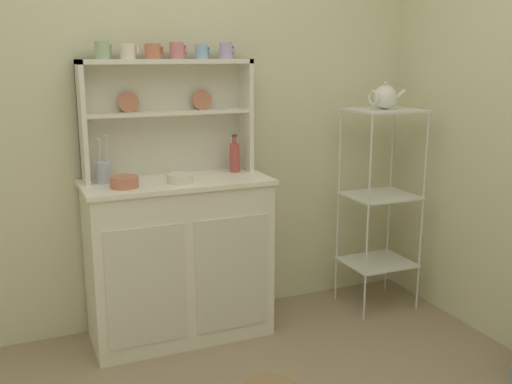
{
  "coord_description": "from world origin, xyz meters",
  "views": [
    {
      "loc": [
        -0.77,
        -1.6,
        1.53
      ],
      "look_at": [
        0.39,
        1.12,
        0.84
      ],
      "focal_mm": 41.57,
      "sensor_mm": 36.0,
      "label": 1
    }
  ],
  "objects_px": {
    "hutch_cabinet": "(179,257)",
    "cup_sage_0": "(103,50)",
    "jam_bottle": "(235,157)",
    "utensil_jar": "(103,172)",
    "bowl_mixing_large": "(124,182)",
    "bakers_rack": "(380,189)",
    "porcelain_teapot": "(385,97)",
    "hutch_shelf_unit": "(166,108)"
  },
  "relations": [
    {
      "from": "hutch_cabinet",
      "to": "jam_bottle",
      "type": "relative_size",
      "value": 4.68
    },
    {
      "from": "bowl_mixing_large",
      "to": "jam_bottle",
      "type": "distance_m",
      "value": 0.67
    },
    {
      "from": "bakers_rack",
      "to": "bowl_mixing_large",
      "type": "height_order",
      "value": "bakers_rack"
    },
    {
      "from": "hutch_cabinet",
      "to": "jam_bottle",
      "type": "bearing_deg",
      "value": 13.4
    },
    {
      "from": "bowl_mixing_large",
      "to": "porcelain_teapot",
      "type": "height_order",
      "value": "porcelain_teapot"
    },
    {
      "from": "utensil_jar",
      "to": "porcelain_teapot",
      "type": "xyz_separation_m",
      "value": [
        1.6,
        -0.16,
        0.35
      ]
    },
    {
      "from": "bakers_rack",
      "to": "bowl_mixing_large",
      "type": "xyz_separation_m",
      "value": [
        -1.52,
        0.01,
        0.17
      ]
    },
    {
      "from": "utensil_jar",
      "to": "hutch_cabinet",
      "type": "bearing_deg",
      "value": -12.21
    },
    {
      "from": "bowl_mixing_large",
      "to": "utensil_jar",
      "type": "xyz_separation_m",
      "value": [
        -0.08,
        0.15,
        0.03
      ]
    },
    {
      "from": "jam_bottle",
      "to": "bakers_rack",
      "type": "bearing_deg",
      "value": -10.75
    },
    {
      "from": "jam_bottle",
      "to": "utensil_jar",
      "type": "height_order",
      "value": "utensil_jar"
    },
    {
      "from": "porcelain_teapot",
      "to": "hutch_shelf_unit",
      "type": "bearing_deg",
      "value": 168.93
    },
    {
      "from": "hutch_cabinet",
      "to": "porcelain_teapot",
      "type": "distance_m",
      "value": 1.49
    },
    {
      "from": "hutch_shelf_unit",
      "to": "jam_bottle",
      "type": "bearing_deg",
      "value": -11.79
    },
    {
      "from": "hutch_shelf_unit",
      "to": "bowl_mixing_large",
      "type": "relative_size",
      "value": 6.49
    },
    {
      "from": "bowl_mixing_large",
      "to": "jam_bottle",
      "type": "relative_size",
      "value": 0.67
    },
    {
      "from": "hutch_shelf_unit",
      "to": "utensil_jar",
      "type": "bearing_deg",
      "value": -167.02
    },
    {
      "from": "cup_sage_0",
      "to": "bowl_mixing_large",
      "type": "distance_m",
      "value": 0.67
    },
    {
      "from": "cup_sage_0",
      "to": "utensil_jar",
      "type": "relative_size",
      "value": 0.36
    },
    {
      "from": "hutch_cabinet",
      "to": "porcelain_teapot",
      "type": "height_order",
      "value": "porcelain_teapot"
    },
    {
      "from": "jam_bottle",
      "to": "cup_sage_0",
      "type": "bearing_deg",
      "value": 177.0
    },
    {
      "from": "bowl_mixing_large",
      "to": "porcelain_teapot",
      "type": "relative_size",
      "value": 0.61
    },
    {
      "from": "hutch_shelf_unit",
      "to": "jam_bottle",
      "type": "xyz_separation_m",
      "value": [
        0.36,
        -0.08,
        -0.28
      ]
    },
    {
      "from": "hutch_cabinet",
      "to": "cup_sage_0",
      "type": "relative_size",
      "value": 11.06
    },
    {
      "from": "hutch_shelf_unit",
      "to": "jam_bottle",
      "type": "relative_size",
      "value": 4.36
    },
    {
      "from": "cup_sage_0",
      "to": "utensil_jar",
      "type": "distance_m",
      "value": 0.61
    },
    {
      "from": "jam_bottle",
      "to": "porcelain_teapot",
      "type": "height_order",
      "value": "porcelain_teapot"
    },
    {
      "from": "bowl_mixing_large",
      "to": "utensil_jar",
      "type": "height_order",
      "value": "utensil_jar"
    },
    {
      "from": "jam_bottle",
      "to": "utensil_jar",
      "type": "relative_size",
      "value": 0.85
    },
    {
      "from": "hutch_shelf_unit",
      "to": "utensil_jar",
      "type": "height_order",
      "value": "hutch_shelf_unit"
    },
    {
      "from": "jam_bottle",
      "to": "bowl_mixing_large",
      "type": "bearing_deg",
      "value": -166.17
    },
    {
      "from": "bakers_rack",
      "to": "jam_bottle",
      "type": "bearing_deg",
      "value": 169.25
    },
    {
      "from": "bakers_rack",
      "to": "cup_sage_0",
      "type": "distance_m",
      "value": 1.77
    },
    {
      "from": "hutch_cabinet",
      "to": "porcelain_teapot",
      "type": "xyz_separation_m",
      "value": [
        1.23,
        -0.08,
        0.83
      ]
    },
    {
      "from": "cup_sage_0",
      "to": "bowl_mixing_large",
      "type": "relative_size",
      "value": 0.63
    },
    {
      "from": "cup_sage_0",
      "to": "bowl_mixing_large",
      "type": "bearing_deg",
      "value": -78.91
    },
    {
      "from": "jam_bottle",
      "to": "utensil_jar",
      "type": "xyz_separation_m",
      "value": [
        -0.72,
        -0.01,
        -0.03
      ]
    },
    {
      "from": "jam_bottle",
      "to": "porcelain_teapot",
      "type": "xyz_separation_m",
      "value": [
        0.87,
        -0.17,
        0.32
      ]
    },
    {
      "from": "utensil_jar",
      "to": "bowl_mixing_large",
      "type": "bearing_deg",
      "value": -63.34
    },
    {
      "from": "hutch_cabinet",
      "to": "bowl_mixing_large",
      "type": "relative_size",
      "value": 6.98
    },
    {
      "from": "hutch_cabinet",
      "to": "jam_bottle",
      "type": "xyz_separation_m",
      "value": [
        0.36,
        0.09,
        0.52
      ]
    },
    {
      "from": "bowl_mixing_large",
      "to": "porcelain_teapot",
      "type": "bearing_deg",
      "value": -0.23
    }
  ]
}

